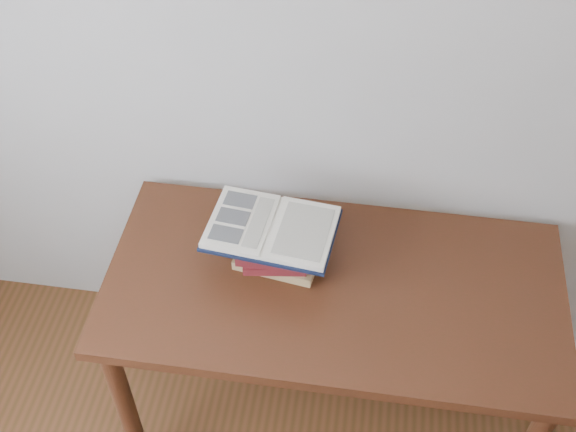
# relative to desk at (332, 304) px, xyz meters

# --- Properties ---
(desk) EXTENTS (1.33, 0.67, 0.72)m
(desk) POSITION_rel_desk_xyz_m (0.00, 0.00, 0.00)
(desk) COLOR #421C10
(desk) RESTS_ON ground
(book_stack) EXTENTS (0.27, 0.19, 0.12)m
(book_stack) POSITION_rel_desk_xyz_m (-0.17, 0.06, 0.16)
(book_stack) COLOR #998D4F
(book_stack) RESTS_ON desk
(open_book) EXTENTS (0.39, 0.29, 0.03)m
(open_book) POSITION_rel_desk_xyz_m (-0.19, 0.07, 0.23)
(open_book) COLOR black
(open_book) RESTS_ON book_stack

